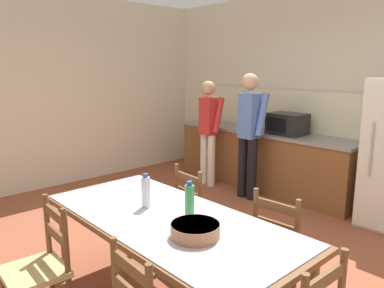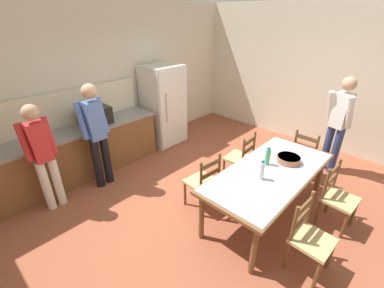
{
  "view_description": "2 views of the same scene",
  "coord_description": "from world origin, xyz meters",
  "px_view_note": "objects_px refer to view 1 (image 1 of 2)",
  "views": [
    {
      "loc": [
        2.38,
        -2.31,
        1.83
      ],
      "look_at": [
        -0.25,
        0.1,
        1.09
      ],
      "focal_mm": 35.0,
      "sensor_mm": 36.0,
      "label": 1
    },
    {
      "loc": [
        -2.48,
        -1.95,
        2.65
      ],
      "look_at": [
        -0.22,
        0.19,
        1.06
      ],
      "focal_mm": 24.0,
      "sensor_mm": 36.0,
      "label": 2
    }
  ],
  "objects_px": {
    "microwave": "(287,124)",
    "person_at_counter": "(249,130)",
    "bottle_off_centre": "(190,201)",
    "chair_side_far_right": "(283,246)",
    "serving_bowl": "(195,229)",
    "chair_side_near_left": "(40,268)",
    "person_at_sink": "(208,128)",
    "bottle_near_centre": "(146,192)",
    "dining_table": "(168,226)",
    "chair_side_far_left": "(199,212)"
  },
  "relations": [
    {
      "from": "bottle_near_centre",
      "to": "chair_side_far_left",
      "type": "bearing_deg",
      "value": 105.64
    },
    {
      "from": "chair_side_far_right",
      "to": "person_at_sink",
      "type": "distance_m",
      "value": 3.03
    },
    {
      "from": "chair_side_near_left",
      "to": "chair_side_far_left",
      "type": "height_order",
      "value": "same"
    },
    {
      "from": "chair_side_far_left",
      "to": "person_at_counter",
      "type": "relative_size",
      "value": 0.52
    },
    {
      "from": "serving_bowl",
      "to": "chair_side_near_left",
      "type": "relative_size",
      "value": 0.35
    },
    {
      "from": "bottle_near_centre",
      "to": "chair_side_near_left",
      "type": "bearing_deg",
      "value": -105.34
    },
    {
      "from": "microwave",
      "to": "bottle_off_centre",
      "type": "relative_size",
      "value": 1.85
    },
    {
      "from": "microwave",
      "to": "chair_side_far_left",
      "type": "height_order",
      "value": "microwave"
    },
    {
      "from": "bottle_off_centre",
      "to": "person_at_counter",
      "type": "bearing_deg",
      "value": 119.85
    },
    {
      "from": "dining_table",
      "to": "bottle_near_centre",
      "type": "height_order",
      "value": "bottle_near_centre"
    },
    {
      "from": "bottle_off_centre",
      "to": "chair_side_far_right",
      "type": "xyz_separation_m",
      "value": [
        0.38,
        0.65,
        -0.44
      ]
    },
    {
      "from": "person_at_sink",
      "to": "person_at_counter",
      "type": "height_order",
      "value": "person_at_counter"
    },
    {
      "from": "person_at_sink",
      "to": "chair_side_far_right",
      "type": "bearing_deg",
      "value": -123.49
    },
    {
      "from": "dining_table",
      "to": "person_at_counter",
      "type": "xyz_separation_m",
      "value": [
        -1.2,
        2.4,
        0.3
      ]
    },
    {
      "from": "serving_bowl",
      "to": "person_at_sink",
      "type": "relative_size",
      "value": 0.2
    },
    {
      "from": "person_at_sink",
      "to": "chair_side_near_left",
      "type": "bearing_deg",
      "value": -154.36
    },
    {
      "from": "bottle_near_centre",
      "to": "chair_side_far_right",
      "type": "relative_size",
      "value": 0.3
    },
    {
      "from": "microwave",
      "to": "person_at_counter",
      "type": "height_order",
      "value": "person_at_counter"
    },
    {
      "from": "person_at_counter",
      "to": "chair_side_far_left",
      "type": "bearing_deg",
      "value": -156.17
    },
    {
      "from": "chair_side_far_left",
      "to": "dining_table",
      "type": "bearing_deg",
      "value": 126.6
    },
    {
      "from": "person_at_sink",
      "to": "bottle_off_centre",
      "type": "bearing_deg",
      "value": -137.39
    },
    {
      "from": "chair_side_near_left",
      "to": "person_at_sink",
      "type": "height_order",
      "value": "person_at_sink"
    },
    {
      "from": "dining_table",
      "to": "serving_bowl",
      "type": "bearing_deg",
      "value": -10.93
    },
    {
      "from": "chair_side_far_right",
      "to": "person_at_sink",
      "type": "xyz_separation_m",
      "value": [
        -2.5,
        1.65,
        0.47
      ]
    },
    {
      "from": "bottle_near_centre",
      "to": "serving_bowl",
      "type": "distance_m",
      "value": 0.65
    },
    {
      "from": "chair_side_near_left",
      "to": "serving_bowl",
      "type": "bearing_deg",
      "value": 42.33
    },
    {
      "from": "bottle_off_centre",
      "to": "chair_side_far_right",
      "type": "bearing_deg",
      "value": 60.01
    },
    {
      "from": "serving_bowl",
      "to": "person_at_counter",
      "type": "bearing_deg",
      "value": 122.5
    },
    {
      "from": "bottle_near_centre",
      "to": "person_at_sink",
      "type": "xyz_separation_m",
      "value": [
        -1.75,
        2.42,
        0.03
      ]
    },
    {
      "from": "dining_table",
      "to": "microwave",
      "type": "bearing_deg",
      "value": 107.78
    },
    {
      "from": "bottle_near_centre",
      "to": "person_at_sink",
      "type": "height_order",
      "value": "person_at_sink"
    },
    {
      "from": "bottle_off_centre",
      "to": "person_at_counter",
      "type": "xyz_separation_m",
      "value": [
        -1.31,
        2.28,
        0.1
      ]
    },
    {
      "from": "dining_table",
      "to": "person_at_sink",
      "type": "xyz_separation_m",
      "value": [
        -2.01,
        2.42,
        0.23
      ]
    },
    {
      "from": "bottle_near_centre",
      "to": "chair_side_far_right",
      "type": "height_order",
      "value": "bottle_near_centre"
    },
    {
      "from": "dining_table",
      "to": "bottle_near_centre",
      "type": "relative_size",
      "value": 7.91
    },
    {
      "from": "bottle_off_centre",
      "to": "person_at_counter",
      "type": "relative_size",
      "value": 0.15
    },
    {
      "from": "bottle_off_centre",
      "to": "person_at_sink",
      "type": "distance_m",
      "value": 3.13
    },
    {
      "from": "microwave",
      "to": "bottle_near_centre",
      "type": "height_order",
      "value": "microwave"
    },
    {
      "from": "chair_side_far_right",
      "to": "person_at_counter",
      "type": "bearing_deg",
      "value": -47.84
    },
    {
      "from": "chair_side_far_left",
      "to": "person_at_counter",
      "type": "xyz_separation_m",
      "value": [
        -0.72,
        1.63,
        0.54
      ]
    },
    {
      "from": "chair_side_near_left",
      "to": "chair_side_far_right",
      "type": "distance_m",
      "value": 1.82
    },
    {
      "from": "bottle_off_centre",
      "to": "chair_side_far_right",
      "type": "distance_m",
      "value": 0.87
    },
    {
      "from": "bottle_near_centre",
      "to": "microwave",
      "type": "bearing_deg",
      "value": 102.92
    },
    {
      "from": "bottle_near_centre",
      "to": "person_at_counter",
      "type": "height_order",
      "value": "person_at_counter"
    },
    {
      "from": "dining_table",
      "to": "chair_side_far_right",
      "type": "distance_m",
      "value": 0.94
    },
    {
      "from": "chair_side_far_left",
      "to": "person_at_sink",
      "type": "relative_size",
      "value": 0.56
    },
    {
      "from": "bottle_off_centre",
      "to": "chair_side_near_left",
      "type": "relative_size",
      "value": 0.3
    },
    {
      "from": "dining_table",
      "to": "chair_side_far_left",
      "type": "height_order",
      "value": "chair_side_far_left"
    },
    {
      "from": "bottle_near_centre",
      "to": "dining_table",
      "type": "bearing_deg",
      "value": -0.02
    },
    {
      "from": "bottle_off_centre",
      "to": "serving_bowl",
      "type": "height_order",
      "value": "bottle_off_centre"
    }
  ]
}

